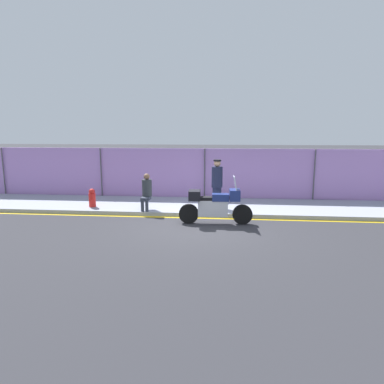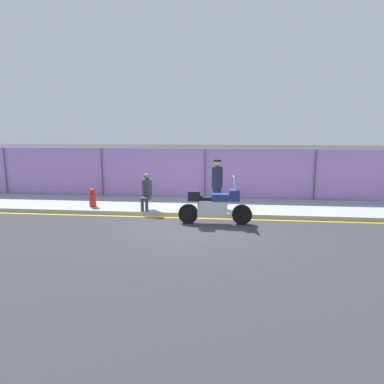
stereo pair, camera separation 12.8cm
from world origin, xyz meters
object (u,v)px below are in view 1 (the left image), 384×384
Objects in this scene: motorcycle at (215,205)px; fire_hydrant at (92,198)px; officer_standing at (217,183)px; person_seated_on_curb at (147,190)px.

motorcycle is 3.43× the size of fire_hydrant.
officer_standing is at bearing 4.08° from fire_hydrant.
motorcycle is 1.76m from officer_standing.
person_seated_on_curb is at bearing -5.08° from fire_hydrant.
motorcycle is 1.33× the size of officer_standing.
officer_standing reaches higher than person_seated_on_curb.
motorcycle reaches higher than person_seated_on_curb.
fire_hydrant is (-2.08, 0.19, -0.37)m from person_seated_on_curb.
fire_hydrant is (-4.55, -0.32, -0.56)m from officer_standing.
fire_hydrant is at bearing 174.92° from person_seated_on_curb.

